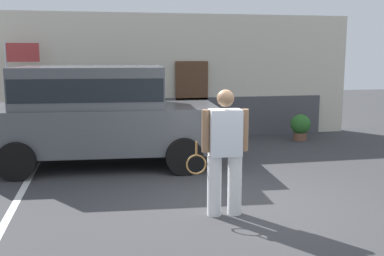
{
  "coord_description": "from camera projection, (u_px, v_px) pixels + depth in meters",
  "views": [
    {
      "loc": [
        -2.09,
        -6.34,
        2.32
      ],
      "look_at": [
        -0.54,
        1.2,
        1.05
      ],
      "focal_mm": 42.63,
      "sensor_mm": 36.0,
      "label": 1
    }
  ],
  "objects": [
    {
      "name": "ground_plane",
      "position": [
        243.0,
        207.0,
        6.92
      ],
      "size": [
        40.0,
        40.0,
        0.0
      ],
      "primitive_type": "plane",
      "color": "#38383A"
    },
    {
      "name": "parking_stripe_0",
      "position": [
        22.0,
        192.0,
        7.69
      ],
      "size": [
        0.12,
        4.4,
        0.01
      ],
      "primitive_type": "cube",
      "color": "silver",
      "rests_on": "ground_plane"
    },
    {
      "name": "house_frontage",
      "position": [
        176.0,
        80.0,
        12.56
      ],
      "size": [
        10.05,
        0.4,
        3.37
      ],
      "color": "beige",
      "rests_on": "ground_plane"
    },
    {
      "name": "parked_suv",
      "position": [
        99.0,
        111.0,
        9.34
      ],
      "size": [
        4.73,
        2.43,
        2.05
      ],
      "rotation": [
        0.0,
        0.0,
        -0.07
      ],
      "color": "#4C4F54",
      "rests_on": "ground_plane"
    },
    {
      "name": "tennis_player_man",
      "position": [
        225.0,
        151.0,
        6.48
      ],
      "size": [
        0.92,
        0.3,
        1.82
      ],
      "rotation": [
        0.0,
        0.0,
        3.09
      ],
      "color": "white",
      "rests_on": "ground_plane"
    },
    {
      "name": "potted_plant_by_porch",
      "position": [
        300.0,
        126.0,
        12.19
      ],
      "size": [
        0.53,
        0.53,
        0.7
      ],
      "color": "brown",
      "rests_on": "ground_plane"
    },
    {
      "name": "flag_pole",
      "position": [
        16.0,
        73.0,
        11.07
      ],
      "size": [
        0.8,
        0.12,
        2.61
      ],
      "color": "silver",
      "rests_on": "ground_plane"
    }
  ]
}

